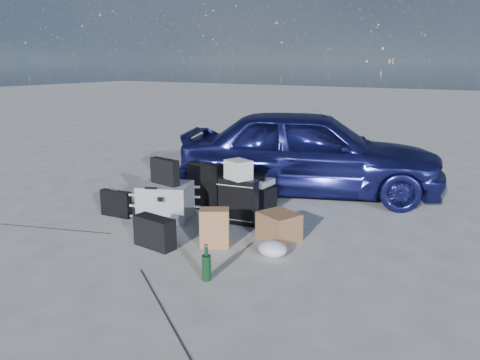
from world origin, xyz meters
name	(u,v)px	position (x,y,z in m)	size (l,w,h in m)	color
ground	(172,239)	(0.00, 0.00, 0.00)	(60.00, 60.00, 0.00)	beige
car	(310,152)	(0.55, 2.35, 0.60)	(1.42, 3.53, 1.20)	navy
pelican_case	(166,201)	(-0.48, 0.49, 0.21)	(0.58, 0.47, 0.42)	gray
laptop_bag	(165,172)	(-0.47, 0.49, 0.57)	(0.40, 0.10, 0.30)	black
briefcase	(116,204)	(-1.04, 0.24, 0.16)	(0.41, 0.09, 0.32)	black
suitcase_left	(206,186)	(-0.29, 1.03, 0.29)	(0.45, 0.16, 0.59)	black
suitcase_right	(238,201)	(0.35, 0.78, 0.26)	(0.44, 0.16, 0.53)	black
white_carton	(238,170)	(0.34, 0.78, 0.63)	(0.27, 0.22, 0.22)	beige
duffel_bag	(253,196)	(0.18, 1.40, 0.15)	(0.60, 0.26, 0.30)	black
flat_box_white	(254,181)	(0.19, 1.42, 0.34)	(0.44, 0.33, 0.08)	beige
flat_box_black	(254,176)	(0.20, 1.40, 0.41)	(0.31, 0.22, 0.07)	black
kraft_bag	(214,228)	(0.49, 0.07, 0.19)	(0.29, 0.17, 0.39)	#A46F47
cardboard_box	(279,226)	(0.97, 0.57, 0.14)	(0.38, 0.33, 0.28)	brown
plastic_bag	(273,249)	(1.12, 0.13, 0.08)	(0.28, 0.24, 0.16)	silver
messenger_bag	(155,232)	(0.00, -0.26, 0.16)	(0.45, 0.17, 0.31)	black
green_bottle	(206,263)	(0.86, -0.60, 0.15)	(0.08, 0.08, 0.31)	black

